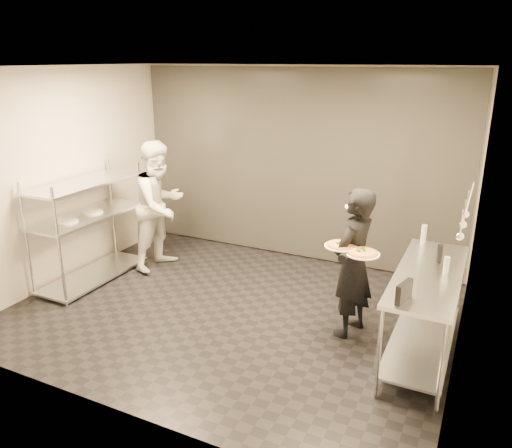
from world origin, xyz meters
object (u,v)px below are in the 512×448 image
at_px(chef, 160,206).
at_px(salad_plate, 357,205).
at_px(bottle_clear, 446,265).
at_px(bottle_dark, 440,254).
at_px(bottle_green, 424,234).
at_px(pass_rack, 89,225).
at_px(pos_monitor, 404,292).
at_px(prep_counter, 426,300).
at_px(pizza_plate_near, 341,245).
at_px(pizza_plate_far, 362,253).
at_px(waiter, 353,263).

distance_m(chef, salad_plate, 2.94).
bearing_deg(salad_plate, bottle_clear, -22.07).
height_order(bottle_clear, bottle_dark, bottle_dark).
height_order(bottle_green, bottle_clear, bottle_green).
relative_size(pass_rack, pos_monitor, 6.62).
bearing_deg(prep_counter, pizza_plate_near, -178.12).
xyz_separation_m(bottle_green, bottle_dark, (0.23, -0.51, -0.01)).
relative_size(chef, bottle_green, 8.51).
xyz_separation_m(chef, bottle_clear, (3.87, -0.75, 0.10)).
height_order(salad_plate, pos_monitor, salad_plate).
bearing_deg(chef, pizza_plate_far, -99.50).
bearing_deg(pos_monitor, bottle_dark, 94.79).
relative_size(pass_rack, waiter, 0.98).
relative_size(pos_monitor, bottle_green, 1.13).
height_order(salad_plate, bottle_green, salad_plate).
relative_size(pos_monitor, bottle_clear, 1.39).
distance_m(pizza_plate_near, salad_plate, 0.56).
relative_size(prep_counter, pos_monitor, 7.45).
bearing_deg(chef, pos_monitor, -106.52).
distance_m(pass_rack, salad_plate, 3.56).
distance_m(prep_counter, pizza_plate_near, 0.98).
distance_m(pizza_plate_far, bottle_dark, 0.79).
relative_size(waiter, chef, 0.90).
xyz_separation_m(pizza_plate_near, pos_monitor, (0.76, -0.69, -0.06)).
bearing_deg(bottle_dark, pizza_plate_near, -161.07).
bearing_deg(salad_plate, pizza_plate_far, -67.50).
xyz_separation_m(pizza_plate_near, bottle_dark, (0.93, 0.32, -0.04)).
relative_size(chef, bottle_dark, 9.21).
bearing_deg(salad_plate, pizza_plate_near, -93.52).
relative_size(salad_plate, bottle_clear, 1.48).
height_order(pass_rack, pos_monitor, pass_rack).
height_order(pizza_plate_near, pos_monitor, pizza_plate_near).
relative_size(pass_rack, bottle_clear, 9.19).
distance_m(pass_rack, waiter, 3.55).
relative_size(pass_rack, bottle_green, 7.47).
bearing_deg(salad_plate, pos_monitor, -57.60).
distance_m(pass_rack, bottle_dark, 4.40).
bearing_deg(pass_rack, pizza_plate_far, -1.18).
relative_size(chef, bottle_clear, 10.48).
bearing_deg(bottle_clear, bottle_dark, 108.84).
height_order(chef, bottle_clear, chef).
relative_size(waiter, pos_monitor, 6.78).
xyz_separation_m(salad_plate, pos_monitor, (0.73, -1.15, -0.37)).
bearing_deg(bottle_dark, pizza_plate_far, -151.95).
relative_size(pass_rack, chef, 0.88).
distance_m(pass_rack, bottle_green, 4.24).
bearing_deg(bottle_clear, pass_rack, -179.60).
distance_m(bottle_green, bottle_dark, 0.56).
height_order(pass_rack, waiter, waiter).
xyz_separation_m(waiter, chef, (-2.95, 0.65, 0.09)).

